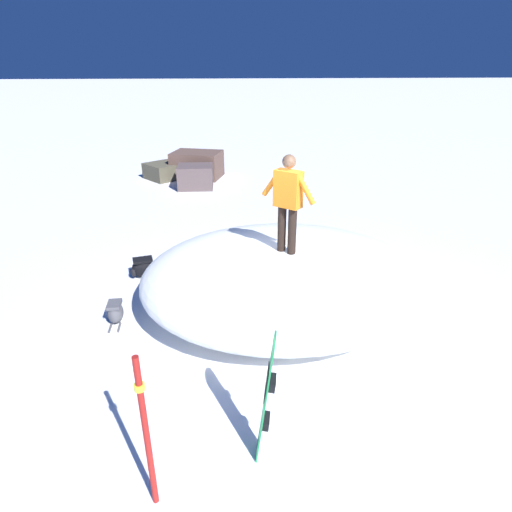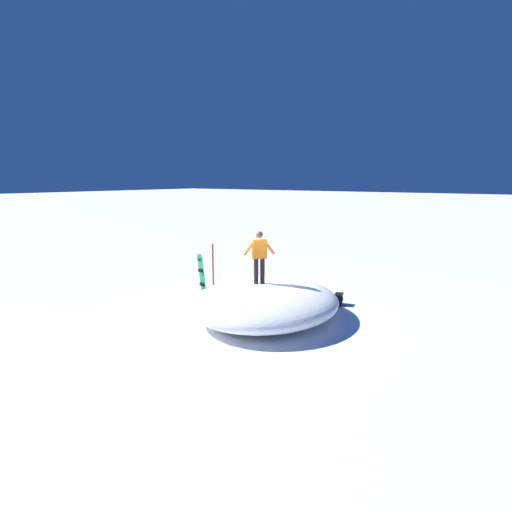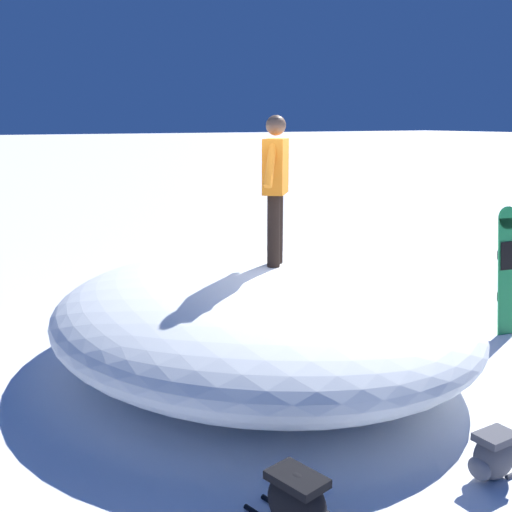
{
  "view_description": "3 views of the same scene",
  "coord_description": "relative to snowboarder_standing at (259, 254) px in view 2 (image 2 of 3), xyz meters",
  "views": [
    {
      "loc": [
        -6.22,
        0.61,
        4.01
      ],
      "look_at": [
        0.31,
        0.04,
        1.01
      ],
      "focal_mm": 29.72,
      "sensor_mm": 36.0,
      "label": 1
    },
    {
      "loc": [
        7.39,
        -10.61,
        4.3
      ],
      "look_at": [
        -0.12,
        -0.15,
        1.89
      ],
      "focal_mm": 29.09,
      "sensor_mm": 36.0,
      "label": 2
    },
    {
      "loc": [
        3.71,
        5.24,
        2.68
      ],
      "look_at": [
        0.38,
        -0.63,
        1.19
      ],
      "focal_mm": 43.39,
      "sensor_mm": 36.0,
      "label": 3
    }
  ],
  "objects": [
    {
      "name": "ground",
      "position": [
        -0.23,
        0.47,
        -2.04
      ],
      "size": [
        240.0,
        240.0,
        0.0
      ],
      "primitive_type": "plane",
      "color": "white"
    },
    {
      "name": "snow_mound",
      "position": [
        0.2,
        0.01,
        -1.48
      ],
      "size": [
        4.81,
        5.33,
        1.11
      ],
      "primitive_type": "ellipsoid",
      "rotation": [
        0.0,
        0.0,
        1.64
      ],
      "color": "white",
      "rests_on": "ground"
    },
    {
      "name": "snowboarder_standing",
      "position": [
        0.0,
        0.0,
        0.0
      ],
      "size": [
        0.72,
        0.8,
        1.62
      ],
      "color": "black",
      "rests_on": "snow_mound"
    },
    {
      "name": "snowboard_primary_upright",
      "position": [
        -3.05,
        0.66,
        -1.19
      ],
      "size": [
        0.32,
        0.24,
        1.63
      ],
      "color": "#1E8C47",
      "rests_on": "ground"
    },
    {
      "name": "backpack_near",
      "position": [
        -0.18,
        2.9,
        -1.84
      ],
      "size": [
        0.55,
        0.27,
        0.37
      ],
      "color": "#4C4C51",
      "rests_on": "ground"
    },
    {
      "name": "backpack_far",
      "position": [
        1.45,
        2.7,
        -1.82
      ],
      "size": [
        0.4,
        0.72,
        0.42
      ],
      "color": "black",
      "rests_on": "ground"
    },
    {
      "name": "trail_marker_pole",
      "position": [
        -3.53,
        1.83,
        -1.1
      ],
      "size": [
        0.1,
        0.1,
        1.79
      ],
      "color": "#A51E19",
      "rests_on": "ground"
    }
  ]
}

